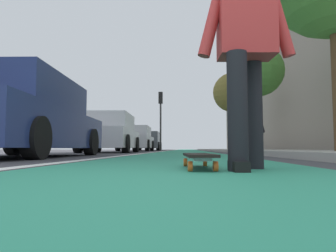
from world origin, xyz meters
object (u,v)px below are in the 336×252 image
at_px(street_tree_far, 233,93).
at_px(parked_car_far, 136,139).
at_px(skater_person, 246,42).
at_px(parked_car_mid, 110,134).
at_px(skateboard, 198,156).
at_px(street_tree_mid, 258,72).
at_px(traffic_light, 161,110).
at_px(parked_car_near, 22,119).
at_px(parked_car_end, 148,142).
at_px(pedestrian_distant, 256,130).

bearing_deg(street_tree_far, parked_car_far, 88.26).
relative_size(skater_person, parked_car_mid, 0.38).
bearing_deg(skateboard, street_tree_mid, -15.92).
height_order(parked_car_mid, parked_car_far, parked_car_far).
bearing_deg(street_tree_mid, skateboard, 164.08).
xyz_separation_m(parked_car_mid, traffic_light, (9.17, -1.19, 2.10)).
distance_m(skateboard, parked_car_mid, 9.83).
distance_m(parked_car_mid, street_tree_far, 9.20).
relative_size(parked_car_near, parked_car_mid, 1.09).
relative_size(skateboard, street_tree_mid, 0.21).
distance_m(skater_person, parked_car_mid, 10.07).
bearing_deg(street_tree_far, skater_person, 171.71).
bearing_deg(parked_car_end, skater_person, -171.04).
height_order(parked_car_far, street_tree_far, street_tree_far).
bearing_deg(traffic_light, street_tree_far, -119.16).
height_order(skater_person, parked_car_far, skater_person).
bearing_deg(pedestrian_distant, street_tree_far, -1.64).
height_order(skater_person, parked_car_end, skater_person).
distance_m(street_tree_far, pedestrian_distant, 7.36).
distance_m(skater_person, parked_car_end, 22.59).
height_order(parked_car_near, parked_car_end, parked_car_end).
distance_m(traffic_light, pedestrian_distant, 10.55).
bearing_deg(traffic_light, parked_car_far, 151.27).
height_order(parked_car_far, parked_car_end, parked_car_far).
height_order(skateboard, parked_car_mid, parked_car_mid).
relative_size(skater_person, parked_car_far, 0.37).
relative_size(skateboard, traffic_light, 0.21).
xyz_separation_m(parked_car_end, street_tree_mid, (-12.73, -5.86, 2.38)).
relative_size(parked_car_mid, pedestrian_distant, 2.89).
xyz_separation_m(parked_car_far, pedestrian_distant, (-7.04, -5.66, 0.12)).
bearing_deg(parked_car_far, street_tree_mid, -138.79).
xyz_separation_m(street_tree_mid, pedestrian_distant, (-0.34, 0.20, -2.26)).
bearing_deg(street_tree_mid, parked_car_near, 137.31).
bearing_deg(skateboard, parked_car_mid, 18.17).
height_order(skateboard, parked_car_far, parked_car_far).
distance_m(skater_person, pedestrian_distant, 9.49).
height_order(parked_car_near, street_tree_mid, street_tree_mid).
relative_size(skateboard, pedestrian_distant, 0.58).
bearing_deg(pedestrian_distant, traffic_light, 24.90).
height_order(skateboard, parked_car_end, parked_car_end).
bearing_deg(traffic_light, pedestrian_distant, -155.10).
bearing_deg(traffic_light, parked_car_near, 175.25).
xyz_separation_m(parked_car_near, parked_car_mid, (6.22, -0.09, 0.02)).
relative_size(parked_car_near, street_tree_far, 0.99).
height_order(parked_car_end, pedestrian_distant, parked_car_end).
xyz_separation_m(parked_car_far, traffic_light, (2.37, -1.30, 2.09)).
height_order(parked_car_end, street_tree_mid, street_tree_mid).
distance_m(parked_car_far, pedestrian_distant, 9.03).
height_order(parked_car_near, pedestrian_distant, pedestrian_distant).
distance_m(skateboard, parked_car_end, 22.40).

